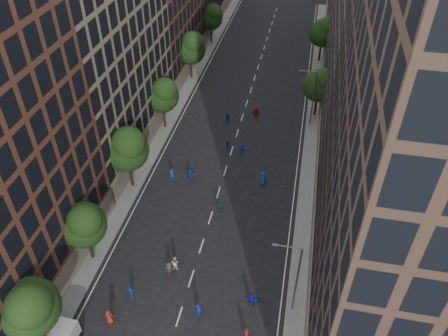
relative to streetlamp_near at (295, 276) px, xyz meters
The scene contains 31 objects.
ground 30.30m from the streetlamp_near, 110.32° to the left, with size 240.00×240.00×0.00m, color black.
sidewalk_left 42.27m from the streetlamp_near, 122.21° to the left, with size 4.00×105.00×0.15m, color slate.
sidewalk_right 35.90m from the streetlamp_near, 87.37° to the left, with size 4.00×105.00×0.15m, color slate.
bldg_left_b 39.13m from the streetlamp_near, 141.93° to the left, with size 14.00×26.00×34.00m, color #827255.
bldg_right_a 15.75m from the streetlamp_near, 19.17° to the left, with size 14.00×30.00×36.00m, color #483226.
bldg_right_b 35.03m from the streetlamp_near, 74.90° to the left, with size 14.00×28.00×33.00m, color #6D665A.
tree_left_0 22.89m from the streetlamp_near, 159.12° to the right, with size 5.20×5.20×8.83m.
tree_left_1 21.47m from the streetlamp_near, behind, with size 4.80×4.80×8.21m.
tree_left_2 25.48m from the streetlamp_near, 147.07° to the left, with size 5.60×5.60×9.45m.
tree_left_3 35.12m from the streetlamp_near, 127.52° to the left, with size 5.00×5.00×8.58m.
tree_left_4 48.78m from the streetlamp_near, 115.99° to the left, with size 5.40×5.40×9.08m.
tree_left_5 63.57m from the streetlamp_near, 109.66° to the left, with size 4.80×4.80×8.33m.
tree_right_a 35.87m from the streetlamp_near, 88.38° to the left, with size 5.00×5.00×8.39m.
tree_right_b 55.86m from the streetlamp_near, 88.95° to the left, with size 5.20×5.20×8.83m.
streetlamp_near is the anchor object (origin of this frame).
streetlamp_far 33.00m from the streetlamp_near, 90.00° to the left, with size 2.64×0.22×9.06m.
skater_1 9.85m from the streetlamp_near, 163.45° to the right, with size 0.70×0.46×1.91m, color navy.
skater_4 16.30m from the streetlamp_near, behind, with size 0.90×0.38×1.54m, color blue.
skater_5 5.73m from the streetlamp_near, behind, with size 1.54×0.49×1.66m, color #151BAC.
skater_6 17.82m from the streetlamp_near, 163.55° to the right, with size 0.88×0.57×1.80m, color maroon.
skater_7 6.95m from the streetlamp_near, 132.65° to the right, with size 0.58×0.38×1.60m, color maroon.
skater_8 13.29m from the streetlamp_near, 168.82° to the left, with size 0.84×0.65×1.72m, color white.
skater_9 13.55m from the streetlamp_near, behind, with size 1.08×0.62×1.68m, color #39393E.
skater_10 15.47m from the streetlamp_near, 129.02° to the left, with size 1.12×0.47×1.91m, color #1B5C31.
skater_11 22.46m from the streetlamp_near, 131.19° to the left, with size 1.53×0.49×1.65m, color #153DAE.
skater_12 19.01m from the streetlamp_near, 105.84° to the left, with size 0.90×0.59×1.85m, color #173DBD.
skater_13 23.72m from the streetlamp_near, 136.20° to the left, with size 0.66×0.43×1.80m, color #153BB0.
skater_14 26.72m from the streetlamp_near, 114.64° to the left, with size 0.78×0.60×1.60m, color #1526B1.
skater_15 25.43m from the streetlamp_near, 110.40° to the left, with size 1.12×0.65×1.74m, color #17139D.
skater_16 33.46m from the streetlamp_near, 111.74° to the left, with size 1.10×0.46×1.88m, color #162BB8.
skater_17 34.40m from the streetlamp_near, 103.87° to the left, with size 1.73×0.55×1.86m, color maroon.
Camera 1 is at (8.95, -13.07, 37.80)m, focal length 35.00 mm.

